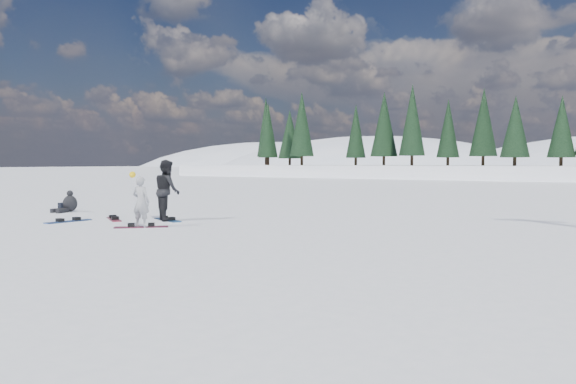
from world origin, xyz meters
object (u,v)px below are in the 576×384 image
Objects in this scene: snowboarder_woman at (141,201)px; snowboard_loose_b at (114,219)px; gear_bag at (63,207)px; snowboarder_man at (167,190)px; snowboard_loose_a at (68,221)px; seated_rider at (69,204)px.

snowboard_loose_b is at bearing -36.30° from snowboarder_woman.
gear_bag is 4.61m from snowboard_loose_b.
snowboarder_man is 3.19m from snowboard_loose_a.
snowboard_loose_a is at bearing -86.66° from snowboard_loose_b.
seated_rider is (-5.35, 0.23, -0.66)m from snowboarder_man.
snowboarder_woman reaches higher than seated_rider.
snowboarder_woman is at bearing -26.63° from seated_rider.
seated_rider reaches higher than gear_bag.
snowboarder_woman is 2.75m from snowboard_loose_b.
seated_rider reaches higher than snowboard_loose_b.
snowboarder_woman reaches higher than snowboard_loose_a.
seated_rider is 0.66× the size of snowboard_loose_b.
snowboard_loose_a is (3.76, -2.48, -0.14)m from gear_bag.
gear_bag is (-6.05, 0.48, -0.82)m from snowboarder_man.
gear_bag is 0.30× the size of snowboard_loose_b.
seated_rider is at bearing 29.67° from snowboarder_man.
snowboarder_woman is at bearing -82.13° from snowboard_loose_a.
snowboarder_woman is 3.19m from snowboard_loose_a.
snowboard_loose_b is (-2.43, 1.06, -0.73)m from snowboarder_woman.
snowboarder_woman is 1.61× the size of seated_rider.
seated_rider is 0.66× the size of snowboard_loose_a.
gear_bag is at bearing -31.48° from snowboarder_woman.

